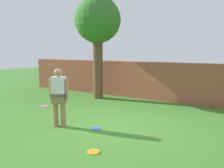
% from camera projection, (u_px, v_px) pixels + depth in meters
% --- Properties ---
extents(ground_plane, '(40.00, 40.00, 0.00)m').
position_uv_depth(ground_plane, '(107.00, 125.00, 6.58)').
color(ground_plane, '#3D7528').
extents(brick_wall, '(11.26, 0.50, 1.61)m').
position_uv_depth(brick_wall, '(127.00, 79.00, 10.65)').
color(brick_wall, brown).
rests_on(brick_wall, ground).
extents(tree, '(1.99, 1.99, 4.39)m').
position_uv_depth(tree, '(98.00, 23.00, 9.89)').
color(tree, brown).
rests_on(tree, ground).
extents(person, '(0.50, 0.35, 1.62)m').
position_uv_depth(person, '(59.00, 95.00, 6.36)').
color(person, '#9E704C').
rests_on(person, ground).
extents(frisbee_orange, '(0.27, 0.27, 0.02)m').
position_uv_depth(frisbee_orange, '(93.00, 152.00, 4.83)').
color(frisbee_orange, orange).
rests_on(frisbee_orange, ground).
extents(frisbee_pink, '(0.27, 0.27, 0.02)m').
position_uv_depth(frisbee_pink, '(45.00, 106.00, 8.75)').
color(frisbee_pink, pink).
rests_on(frisbee_pink, ground).
extents(frisbee_blue, '(0.27, 0.27, 0.02)m').
position_uv_depth(frisbee_blue, '(96.00, 128.00, 6.28)').
color(frisbee_blue, blue).
rests_on(frisbee_blue, ground).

